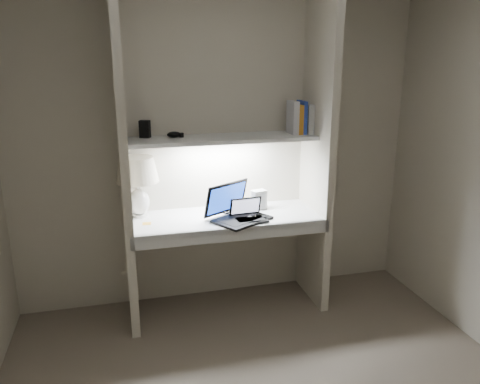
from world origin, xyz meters
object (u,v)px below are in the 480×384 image
object	(u,v)px
table_lamp	(138,177)
book_row	(304,118)
laptop_main	(236,211)
laptop_netbook	(248,215)
speaker	(259,200)

from	to	relation	value
table_lamp	book_row	bearing A→B (deg)	-2.15
laptop_main	laptop_netbook	world-z (taller)	laptop_main
laptop_netbook	book_row	distance (m)	0.88
table_lamp	laptop_netbook	xyz separation A→B (m)	(0.78, -0.27, -0.27)
laptop_netbook	book_row	xyz separation A→B (m)	(0.51, 0.23, 0.68)
laptop_main	laptop_netbook	size ratio (longest dim) A/B	2.00
table_lamp	book_row	size ratio (longest dim) A/B	1.83
laptop_netbook	speaker	distance (m)	0.27
speaker	book_row	bearing A→B (deg)	-14.19
laptop_main	book_row	bearing A→B (deg)	-13.54
table_lamp	book_row	world-z (taller)	book_row
laptop_main	speaker	size ratio (longest dim) A/B	3.33
laptop_netbook	speaker	xyz separation A→B (m)	(0.15, 0.23, 0.04)
table_lamp	laptop_netbook	world-z (taller)	table_lamp
laptop_main	speaker	xyz separation A→B (m)	(0.23, 0.18, 0.02)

